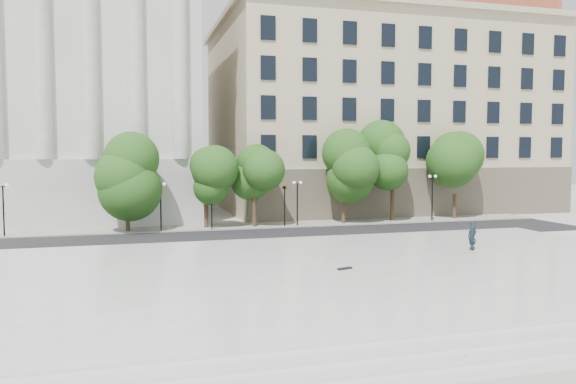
% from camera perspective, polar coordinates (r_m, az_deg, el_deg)
% --- Properties ---
extents(ground, '(160.00, 160.00, 0.00)m').
position_cam_1_polar(ground, '(26.76, 2.94, -10.13)').
color(ground, beige).
rests_on(ground, ground).
extents(plaza, '(44.00, 22.00, 0.45)m').
position_cam_1_polar(plaza, '(29.49, 1.06, -8.35)').
color(plaza, silver).
rests_on(plaza, ground).
extents(street, '(60.00, 8.00, 0.02)m').
position_cam_1_polar(street, '(43.87, -4.62, -4.56)').
color(street, black).
rests_on(street, ground).
extents(far_sidewalk, '(60.00, 4.00, 0.12)m').
position_cam_1_polar(far_sidewalk, '(49.71, -5.96, -3.50)').
color(far_sidewalk, '#9B998F').
rests_on(far_sidewalk, ground).
extents(building_west, '(31.50, 27.65, 25.60)m').
position_cam_1_polar(building_west, '(64.06, -23.76, 9.36)').
color(building_west, silver).
rests_on(building_west, ground).
extents(building_east, '(36.00, 26.15, 23.00)m').
position_cam_1_polar(building_east, '(69.68, 8.38, 7.75)').
color(building_east, tan).
rests_on(building_east, ground).
extents(traffic_light_west, '(0.39, 1.55, 4.12)m').
position_cam_1_polar(traffic_light_west, '(47.42, -7.77, 0.42)').
color(traffic_light_west, black).
rests_on(traffic_light_west, ground).
extents(traffic_light_east, '(0.40, 1.62, 4.15)m').
position_cam_1_polar(traffic_light_east, '(48.71, -0.34, 0.59)').
color(traffic_light_east, black).
rests_on(traffic_light_east, ground).
extents(person_lying, '(0.81, 1.79, 0.47)m').
position_cam_1_polar(person_lying, '(37.07, 18.20, -5.27)').
color(person_lying, black).
rests_on(person_lying, plaza).
extents(skateboard, '(0.89, 0.48, 0.09)m').
position_cam_1_polar(skateboard, '(29.73, 5.78, -7.73)').
color(skateboard, black).
rests_on(skateboard, plaza).
extents(plaza_steps, '(44.00, 3.00, 0.30)m').
position_cam_1_polar(plaza_steps, '(18.87, 11.98, -15.95)').
color(plaza_steps, silver).
rests_on(plaza_steps, ground).
extents(street_trees, '(35.39, 5.31, 8.11)m').
position_cam_1_polar(street_trees, '(50.51, 2.37, 2.22)').
color(street_trees, '#382619').
rests_on(street_trees, ground).
extents(lamp_posts, '(37.80, 0.28, 4.46)m').
position_cam_1_polar(lamp_posts, '(48.13, -5.15, -0.33)').
color(lamp_posts, black).
rests_on(lamp_posts, ground).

